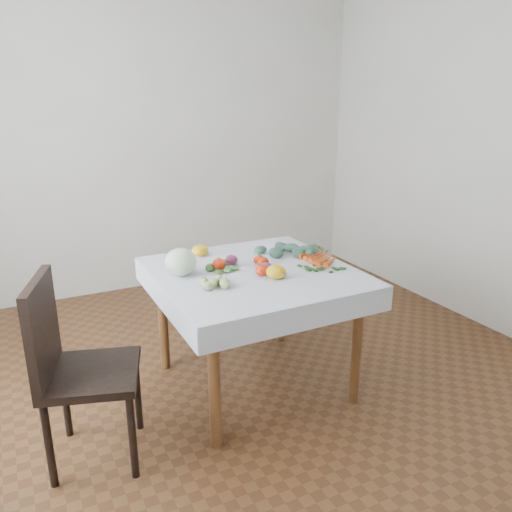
{
  "coord_description": "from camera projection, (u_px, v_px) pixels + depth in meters",
  "views": [
    {
      "loc": [
        -1.23,
        -2.46,
        1.74
      ],
      "look_at": [
        0.05,
        0.07,
        0.82
      ],
      "focal_mm": 35.0,
      "sensor_mm": 36.0,
      "label": 1
    }
  ],
  "objects": [
    {
      "name": "ground",
      "position": [
        254.0,
        383.0,
        3.16
      ],
      "size": [
        4.0,
        4.0,
        0.0
      ],
      "primitive_type": "plane",
      "color": "brown"
    },
    {
      "name": "back_wall",
      "position": [
        153.0,
        141.0,
        4.44
      ],
      "size": [
        4.0,
        0.04,
        2.7
      ],
      "primitive_type": "cube",
      "color": "silver",
      "rests_on": "ground"
    },
    {
      "name": "table",
      "position": [
        254.0,
        287.0,
        2.96
      ],
      "size": [
        1.0,
        1.0,
        0.75
      ],
      "color": "brown",
      "rests_on": "ground"
    },
    {
      "name": "tablecloth",
      "position": [
        254.0,
        271.0,
        2.92
      ],
      "size": [
        1.12,
        1.12,
        0.01
      ],
      "primitive_type": "cube",
      "color": "white",
      "rests_on": "table"
    },
    {
      "name": "chair",
      "position": [
        71.0,
        360.0,
        2.35
      ],
      "size": [
        0.54,
        0.54,
        0.96
      ],
      "color": "black",
      "rests_on": "ground"
    },
    {
      "name": "cabbage",
      "position": [
        181.0,
        262.0,
        2.82
      ],
      "size": [
        0.2,
        0.2,
        0.16
      ],
      "primitive_type": "ellipsoid",
      "rotation": [
        0.0,
        0.0,
        0.12
      ],
      "color": "#D8F4CC",
      "rests_on": "tablecloth"
    },
    {
      "name": "tomato_a",
      "position": [
        219.0,
        264.0,
        2.93
      ],
      "size": [
        0.09,
        0.09,
        0.07
      ],
      "primitive_type": "ellipsoid",
      "rotation": [
        0.0,
        0.0,
        -0.11
      ],
      "color": "red",
      "rests_on": "tablecloth"
    },
    {
      "name": "tomato_b",
      "position": [
        259.0,
        260.0,
        3.02
      ],
      "size": [
        0.08,
        0.08,
        0.06
      ],
      "primitive_type": "ellipsoid",
      "rotation": [
        0.0,
        0.0,
        0.19
      ],
      "color": "red",
      "rests_on": "tablecloth"
    },
    {
      "name": "tomato_c",
      "position": [
        263.0,
        262.0,
        2.97
      ],
      "size": [
        0.08,
        0.08,
        0.06
      ],
      "primitive_type": "ellipsoid",
      "rotation": [
        0.0,
        0.0,
        -0.15
      ],
      "color": "red",
      "rests_on": "tablecloth"
    },
    {
      "name": "tomato_d",
      "position": [
        262.0,
        271.0,
        2.83
      ],
      "size": [
        0.09,
        0.09,
        0.06
      ],
      "primitive_type": "ellipsoid",
      "rotation": [
        0.0,
        0.0,
        0.29
      ],
      "color": "red",
      "rests_on": "tablecloth"
    },
    {
      "name": "heirloom_back",
      "position": [
        200.0,
        250.0,
        3.18
      ],
      "size": [
        0.12,
        0.12,
        0.07
      ],
      "primitive_type": "ellipsoid",
      "rotation": [
        0.0,
        0.0,
        0.2
      ],
      "color": "gold",
      "rests_on": "tablecloth"
    },
    {
      "name": "heirloom_front",
      "position": [
        276.0,
        272.0,
        2.79
      ],
      "size": [
        0.15,
        0.15,
        0.08
      ],
      "primitive_type": "ellipsoid",
      "rotation": [
        0.0,
        0.0,
        -0.35
      ],
      "color": "gold",
      "rests_on": "tablecloth"
    },
    {
      "name": "onion_a",
      "position": [
        231.0,
        260.0,
        3.01
      ],
      "size": [
        0.1,
        0.1,
        0.06
      ],
      "primitive_type": "ellipsoid",
      "rotation": [
        0.0,
        0.0,
        0.29
      ],
      "color": "#511730",
      "rests_on": "tablecloth"
    },
    {
      "name": "onion_b",
      "position": [
        266.0,
        268.0,
        2.87
      ],
      "size": [
        0.09,
        0.09,
        0.07
      ],
      "primitive_type": "ellipsoid",
      "rotation": [
        0.0,
        0.0,
        -0.16
      ],
      "color": "#511730",
      "rests_on": "tablecloth"
    },
    {
      "name": "tomatillo_cluster",
      "position": [
        218.0,
        283.0,
        2.66
      ],
      "size": [
        0.17,
        0.11,
        0.05
      ],
      "color": "#A5C571",
      "rests_on": "tablecloth"
    },
    {
      "name": "carrot_bunch",
      "position": [
        320.0,
        256.0,
        3.12
      ],
      "size": [
        0.23,
        0.33,
        0.03
      ],
      "color": "#D74C17",
      "rests_on": "tablecloth"
    },
    {
      "name": "kale_bunch",
      "position": [
        287.0,
        253.0,
        3.16
      ],
      "size": [
        0.32,
        0.31,
        0.05
      ],
      "color": "#3B604F",
      "rests_on": "tablecloth"
    },
    {
      "name": "basil_bunch",
      "position": [
        322.0,
        267.0,
        2.97
      ],
      "size": [
        0.23,
        0.19,
        0.01
      ],
      "color": "#1F4816",
      "rests_on": "tablecloth"
    },
    {
      "name": "dill_bunch",
      "position": [
        222.0,
        266.0,
        2.97
      ],
      "size": [
        0.25,
        0.18,
        0.02
      ],
      "color": "#51843C",
      "rests_on": "tablecloth"
    }
  ]
}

